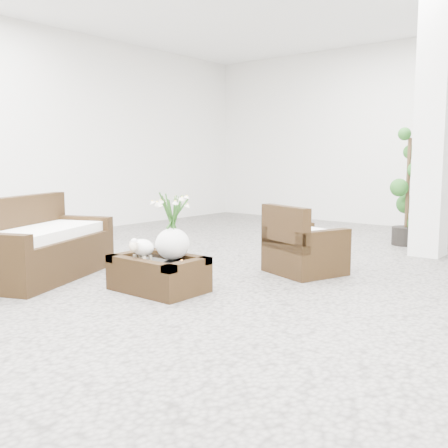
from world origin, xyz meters
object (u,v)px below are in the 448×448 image
Objects in this scene: loveseat at (43,238)px; coffee_table at (159,275)px; armchair at (305,239)px; topiary at (408,188)px.

coffee_table is at bearing -96.67° from loveseat.
topiary reaches higher than armchair.
armchair is at bearing 65.89° from coffee_table.
topiary is at bearing -74.69° from armchair.
armchair is 2.92m from loveseat.
armchair is at bearing -94.25° from topiary.
coffee_table is 1.48m from loveseat.
loveseat is 0.97× the size of topiary.
armchair is 0.46× the size of topiary.
topiary is at bearing -48.95° from loveseat.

